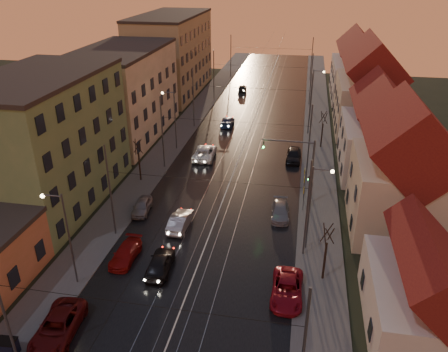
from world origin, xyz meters
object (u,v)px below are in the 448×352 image
Objects in this scene: street_lamp_0 at (64,231)px; parked_left_1 at (58,327)px; parked_right_1 at (280,211)px; street_lamp_3 at (314,90)px; driving_car_1 at (180,221)px; driving_car_4 at (242,88)px; street_lamp_2 at (173,114)px; parked_left_3 at (142,206)px; driving_car_2 at (205,152)px; driving_car_3 at (227,121)px; dumpster at (8,348)px; parked_left_2 at (126,253)px; parked_right_2 at (294,155)px; parked_right_0 at (287,289)px; street_lamp_1 at (314,201)px; driving_car_0 at (160,263)px; traffic_light_mast at (302,164)px.

parked_left_1 is at bearing -72.45° from street_lamp_0.
street_lamp_3 is at bearing 80.74° from parked_right_1.
parked_left_1 is (-4.47, -14.45, -0.00)m from driving_car_1.
driving_car_1 reaches higher than driving_car_4.
street_lamp_2 reaches higher than parked_left_3.
driving_car_1 is 16.59m from driving_car_2.
driving_car_3 is 3.75× the size of dumpster.
parked_left_3 is 3.22× the size of dumpster.
driving_car_2 is at bearing 77.04° from dumpster.
parked_left_1 is 8.86m from parked_left_2.
driving_car_2 is 1.22× the size of parked_right_2.
parked_left_3 is 0.76× the size of parked_right_0.
street_lamp_1 reaches higher than driving_car_4.
driving_car_0 is (6.25, -25.27, -4.13)m from street_lamp_2.
street_lamp_1 is at bearing -160.01° from driving_car_0.
traffic_light_mast reaches higher than driving_car_1.
parked_right_1 is at bearing -135.16° from driving_car_0.
street_lamp_1 and street_lamp_3 have the same top height.
parked_left_1 reaches higher than driving_car_3.
driving_car_0 is at bearing 87.29° from driving_car_4.
street_lamp_0 is at bearing -112.48° from street_lamp_3.
street_lamp_3 reaches higher than driving_car_1.
street_lamp_0 is at bearing -175.25° from parked_right_0.
dumpster is at bearing -115.07° from parked_right_2.
traffic_light_mast is at bearing -92.27° from street_lamp_3.
street_lamp_3 is at bearing 65.88° from parked_left_1.
parked_right_0 is 25.60m from parked_right_2.
driving_car_0 is at bearing 91.10° from driving_car_2.
parked_left_3 is at bearing 79.73° from dumpster.
street_lamp_1 is 2.07× the size of parked_left_3.
parked_left_2 is (-1.82, -22.22, -0.14)m from driving_car_2.
driving_car_1 is 0.81× the size of driving_car_2.
driving_car_4 is (-13.47, 50.84, -4.23)m from street_lamp_1.
street_lamp_3 is 2.08× the size of driving_car_4.
driving_car_4 is at bearing 88.87° from parked_left_2.
traffic_light_mast is at bearing 115.95° from driving_car_3.
parked_right_2 is 3.75× the size of dumpster.
driving_car_3 is (-11.73, 22.68, -3.95)m from traffic_light_mast.
dumpster is at bearing -94.77° from street_lamp_0.
parked_right_1 is (12.40, 9.41, -0.01)m from parked_left_2.
driving_car_4 is at bearing 79.99° from parked_left_3.
street_lamp_1 reaches higher than traffic_light_mast.
driving_car_2 is at bearing 125.66° from parked_right_1.
street_lamp_0 is 1.58× the size of parked_right_0.
street_lamp_2 is 1.45× the size of driving_car_2.
driving_car_3 is 1.17× the size of parked_left_3.
street_lamp_1 is 22.73m from driving_car_2.
parked_right_1 is (10.57, -45.83, -0.04)m from driving_car_4.
parked_right_1 is (-2.90, -30.99, -4.27)m from street_lamp_3.
street_lamp_2 reaches higher than parked_right_0.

